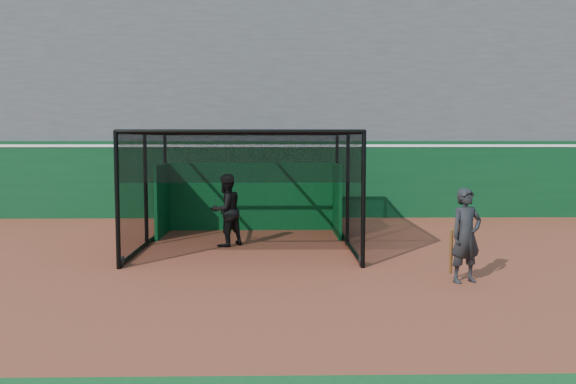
{
  "coord_description": "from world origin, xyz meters",
  "views": [
    {
      "loc": [
        0.44,
        -11.41,
        2.57
      ],
      "look_at": [
        0.71,
        2.0,
        1.4
      ],
      "focal_mm": 38.0,
      "sensor_mm": 36.0,
      "label": 1
    }
  ],
  "objects": [
    {
      "name": "outfield_wall",
      "position": [
        0.0,
        8.5,
        1.29
      ],
      "size": [
        50.0,
        0.5,
        2.5
      ],
      "color": "#0A3719",
      "rests_on": "ground"
    },
    {
      "name": "batting_cage",
      "position": [
        -0.26,
        3.2,
        1.35
      ],
      "size": [
        4.94,
        5.36,
        2.71
      ],
      "color": "black",
      "rests_on": "ground"
    },
    {
      "name": "batter",
      "position": [
        -0.76,
        3.11,
        0.87
      ],
      "size": [
        1.06,
        1.06,
        1.74
      ],
      "primitive_type": "imported",
      "rotation": [
        0.0,
        0.0,
        3.91
      ],
      "color": "black",
      "rests_on": "ground"
    },
    {
      "name": "ground",
      "position": [
        0.0,
        0.0,
        0.0
      ],
      "size": [
        120.0,
        120.0,
        0.0
      ],
      "primitive_type": "plane",
      "color": "brown",
      "rests_on": "ground"
    },
    {
      "name": "on_deck_player",
      "position": [
        3.84,
        -0.7,
        0.85
      ],
      "size": [
        0.72,
        0.6,
        1.7
      ],
      "color": "black",
      "rests_on": "ground"
    },
    {
      "name": "grandstand",
      "position": [
        0.0,
        12.27,
        4.48
      ],
      "size": [
        50.0,
        7.85,
        8.95
      ],
      "color": "#4C4C4F",
      "rests_on": "ground"
    }
  ]
}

